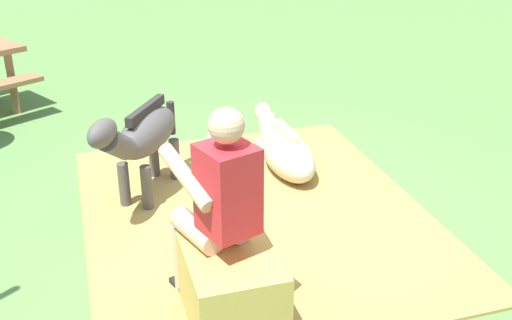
% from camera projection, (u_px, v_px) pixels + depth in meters
% --- Properties ---
extents(ground_plane, '(24.00, 24.00, 0.00)m').
position_uv_depth(ground_plane, '(244.00, 218.00, 4.89)').
color(ground_plane, '#568442').
extents(hay_patch, '(3.18, 2.65, 0.02)m').
position_uv_depth(hay_patch, '(255.00, 214.00, 4.91)').
color(hay_patch, '#AD8C47').
rests_on(hay_patch, ground).
extents(hay_bale, '(0.68, 0.52, 0.49)m').
position_uv_depth(hay_bale, '(232.00, 290.00, 3.64)').
color(hay_bale, tan).
rests_on(hay_bale, ground).
extents(person_seated, '(0.72, 0.55, 1.37)m').
position_uv_depth(person_seated, '(217.00, 202.00, 3.55)').
color(person_seated, '#D8AD8C').
rests_on(person_seated, ground).
extents(pony_standing, '(1.18, 0.89, 0.92)m').
position_uv_depth(pony_standing, '(143.00, 137.00, 4.95)').
color(pony_standing, '#4C4747').
rests_on(pony_standing, ground).
extents(pony_lying, '(1.33, 0.40, 0.42)m').
position_uv_depth(pony_lying, '(284.00, 150.00, 5.61)').
color(pony_lying, beige).
rests_on(pony_lying, ground).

